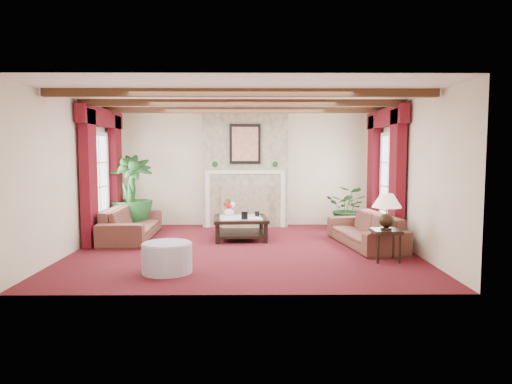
{
  "coord_description": "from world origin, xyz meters",
  "views": [
    {
      "loc": [
        0.17,
        -8.26,
        1.76
      ],
      "look_at": [
        0.24,
        0.4,
        1.0
      ],
      "focal_mm": 32.0,
      "sensor_mm": 36.0,
      "label": 1
    }
  ],
  "objects_px": {
    "sofa_left": "(132,218)",
    "coffee_table": "(240,228)",
    "sofa_right": "(365,224)",
    "side_table": "(386,245)",
    "potted_palm": "(131,210)",
    "ottoman": "(167,258)"
  },
  "relations": [
    {
      "from": "sofa_right",
      "to": "ottoman",
      "type": "relative_size",
      "value": 2.94
    },
    {
      "from": "sofa_left",
      "to": "coffee_table",
      "type": "distance_m",
      "value": 2.23
    },
    {
      "from": "potted_palm",
      "to": "side_table",
      "type": "height_order",
      "value": "potted_palm"
    },
    {
      "from": "side_table",
      "to": "coffee_table",
      "type": "bearing_deg",
      "value": 141.94
    },
    {
      "from": "sofa_right",
      "to": "side_table",
      "type": "xyz_separation_m",
      "value": [
        0.04,
        -1.19,
        -0.15
      ]
    },
    {
      "from": "potted_palm",
      "to": "side_table",
      "type": "relative_size",
      "value": 3.78
    },
    {
      "from": "sofa_right",
      "to": "potted_palm",
      "type": "height_order",
      "value": "potted_palm"
    },
    {
      "from": "ottoman",
      "to": "sofa_right",
      "type": "bearing_deg",
      "value": 29.06
    },
    {
      "from": "potted_palm",
      "to": "sofa_right",
      "type": "bearing_deg",
      "value": -18.59
    },
    {
      "from": "sofa_right",
      "to": "coffee_table",
      "type": "height_order",
      "value": "sofa_right"
    },
    {
      "from": "sofa_left",
      "to": "ottoman",
      "type": "bearing_deg",
      "value": -157.43
    },
    {
      "from": "potted_palm",
      "to": "coffee_table",
      "type": "xyz_separation_m",
      "value": [
        2.46,
        -0.93,
        -0.26
      ]
    },
    {
      "from": "coffee_table",
      "to": "potted_palm",
      "type": "bearing_deg",
      "value": 155.03
    },
    {
      "from": "sofa_left",
      "to": "coffee_table",
      "type": "xyz_separation_m",
      "value": [
        2.22,
        -0.05,
        -0.21
      ]
    },
    {
      "from": "sofa_right",
      "to": "ottoman",
      "type": "xyz_separation_m",
      "value": [
        -3.38,
        -1.88,
        -0.19
      ]
    },
    {
      "from": "sofa_right",
      "to": "side_table",
      "type": "relative_size",
      "value": 4.19
    },
    {
      "from": "potted_palm",
      "to": "ottoman",
      "type": "height_order",
      "value": "potted_palm"
    },
    {
      "from": "coffee_table",
      "to": "sofa_left",
      "type": "bearing_deg",
      "value": 174.48
    },
    {
      "from": "potted_palm",
      "to": "ottoman",
      "type": "xyz_separation_m",
      "value": [
        1.45,
        -3.5,
        -0.26
      ]
    },
    {
      "from": "coffee_table",
      "to": "side_table",
      "type": "bearing_deg",
      "value": -42.32
    },
    {
      "from": "coffee_table",
      "to": "ottoman",
      "type": "xyz_separation_m",
      "value": [
        -1.01,
        -2.57,
        -0.01
      ]
    },
    {
      "from": "sofa_left",
      "to": "side_table",
      "type": "relative_size",
      "value": 4.36
    }
  ]
}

